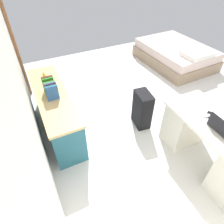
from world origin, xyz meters
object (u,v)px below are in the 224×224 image
Objects in this scene: laptop at (222,128)px; computer_mouse at (207,115)px; suitcase_black at (142,109)px; credenza at (56,111)px; cell_phone_by_mouse at (209,115)px; figurine_small at (44,74)px; bed at (175,54)px; desk at (210,144)px.

computer_mouse is (0.26, -0.05, -0.03)m from laptop.
credenza is at bearing 75.39° from suitcase_black.
laptop is (-1.70, -1.67, 0.43)m from credenza.
credenza is at bearing 22.27° from cell_phone_by_mouse.
figurine_small is at bearing 42.36° from computer_mouse.
suitcase_black is at bearing -2.48° from cell_phone_by_mouse.
suitcase_black is (-1.58, 2.04, 0.09)m from bed.
credenza is at bearing 106.99° from bed.
credenza is 0.67m from figurine_small.
laptop is at bearing 130.85° from cell_phone_by_mouse.
computer_mouse is (-1.44, -1.72, 0.40)m from credenza.
figurine_small reaches higher than credenza.
computer_mouse is at bearing -129.99° from credenza.
figurine_small is at bearing 59.06° from suitcase_black.
bed is 2.97× the size of suitcase_black.
desk is 2.80m from figurine_small.
suitcase_black is (-0.55, -1.34, -0.04)m from credenza.
bed is at bearing -61.79° from cell_phone_by_mouse.
desk is 4.62× the size of laptop.
computer_mouse is at bearing -148.92° from suitcase_black.
bed is at bearing -31.98° from laptop.
cell_phone_by_mouse reaches higher than bed.
desk is at bearing 148.37° from bed.
desk is 13.21× the size of figurine_small.
suitcase_black is at bearing 24.41° from computer_mouse.
laptop reaches higher than desk.
suitcase_black is at bearing -112.42° from credenza.
laptop is 0.27m from computer_mouse.
suitcase_black is at bearing -128.75° from figurine_small.
desk is 0.42m from laptop.
bed is 2.99m from cell_phone_by_mouse.
bed is 19.51× the size of computer_mouse.
laptop is at bearing 148.02° from bed.
computer_mouse is (-0.89, -0.38, 0.44)m from suitcase_black.
suitcase_black is at bearing 19.75° from desk.
cell_phone_by_mouse is (-0.88, -0.44, 0.43)m from suitcase_black.
computer_mouse reaches higher than cell_phone_by_mouse.
figurine_small reaches higher than bed.
desk is at bearing -141.41° from figurine_small.
desk is 10.68× the size of cell_phone_by_mouse.
laptop is at bearing -143.02° from figurine_small.
figurine_small is at bearing 38.59° from desk.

